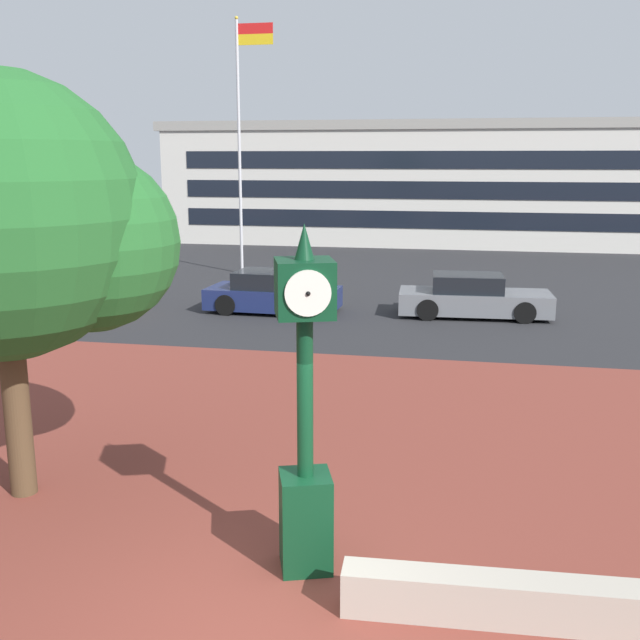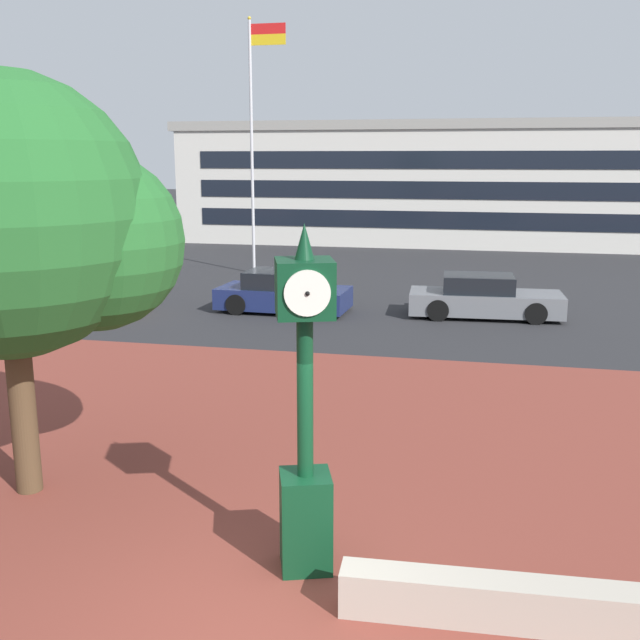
% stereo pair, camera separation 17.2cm
% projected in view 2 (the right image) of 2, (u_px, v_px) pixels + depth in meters
% --- Properties ---
extents(ground_plane, '(200.00, 200.00, 0.00)m').
position_uv_depth(ground_plane, '(264.00, 629.00, 7.60)').
color(ground_plane, '#262628').
extents(plaza_brick_paving, '(44.00, 14.80, 0.01)m').
position_uv_depth(plaza_brick_paving, '(330.00, 488.00, 10.85)').
color(plaza_brick_paving, brown).
rests_on(plaza_brick_paving, ground).
extents(planter_wall, '(3.22, 0.56, 0.50)m').
position_uv_depth(planter_wall, '(494.00, 602.00, 7.64)').
color(planter_wall, '#ADA393').
rests_on(planter_wall, ground).
extents(street_clock, '(0.79, 0.80, 4.04)m').
position_uv_depth(street_clock, '(305.00, 425.00, 8.39)').
color(street_clock, '#0C381E').
rests_on(street_clock, ground).
extents(plaza_tree, '(4.15, 3.86, 5.89)m').
position_uv_depth(plaza_tree, '(25.00, 222.00, 10.03)').
color(plaza_tree, '#4C3823').
rests_on(plaza_tree, ground).
extents(car_street_near, '(4.60, 2.13, 1.28)m').
position_uv_depth(car_street_near, '(66.00, 295.00, 22.84)').
color(car_street_near, tan).
rests_on(car_street_near, ground).
extents(car_street_mid, '(4.12, 2.07, 1.28)m').
position_uv_depth(car_street_mid, '(282.00, 293.00, 23.14)').
color(car_street_mid, navy).
rests_on(car_street_mid, ground).
extents(car_street_far, '(4.59, 1.98, 1.28)m').
position_uv_depth(car_street_far, '(484.00, 298.00, 22.34)').
color(car_street_far, slate).
rests_on(car_street_far, ground).
extents(flagpole_primary, '(1.52, 0.14, 10.08)m').
position_uv_depth(flagpole_primary, '(254.00, 131.00, 29.71)').
color(flagpole_primary, silver).
rests_on(flagpole_primary, ground).
extents(civic_building, '(31.03, 10.65, 6.63)m').
position_uv_depth(civic_building, '(457.00, 182.00, 42.97)').
color(civic_building, beige).
rests_on(civic_building, ground).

